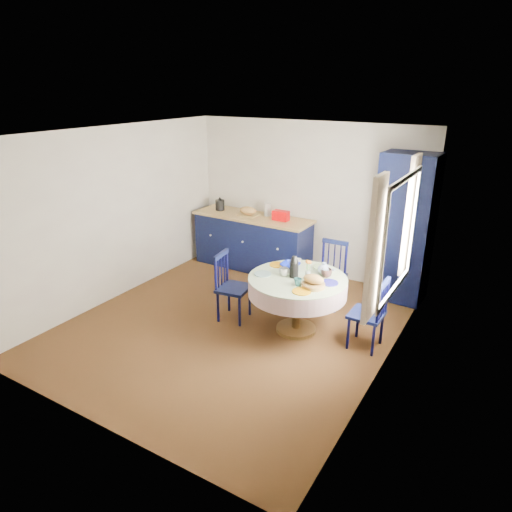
{
  "coord_description": "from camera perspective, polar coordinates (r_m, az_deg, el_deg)",
  "views": [
    {
      "loc": [
        3.04,
        -4.47,
        3.04
      ],
      "look_at": [
        0.25,
        0.2,
        0.97
      ],
      "focal_mm": 32.0,
      "sensor_mm": 36.0,
      "label": 1
    }
  ],
  "objects": [
    {
      "name": "mug_a",
      "position": [
        5.78,
        3.52,
        -1.98
      ],
      "size": [
        0.13,
        0.13,
        0.1
      ],
      "primitive_type": "imported",
      "color": "silver",
      "rests_on": "dining_table"
    },
    {
      "name": "dining_table",
      "position": [
        5.79,
        5.28,
        -3.82
      ],
      "size": [
        1.25,
        1.25,
        1.03
      ],
      "color": "brown",
      "rests_on": "floor"
    },
    {
      "name": "chair_left",
      "position": [
        6.17,
        -3.14,
        -3.79
      ],
      "size": [
        0.46,
        0.47,
        0.94
      ],
      "rotation": [
        0.0,
        0.0,
        1.72
      ],
      "color": "black",
      "rests_on": "floor"
    },
    {
      "name": "wall_right",
      "position": [
        4.93,
        16.52,
        -1.37
      ],
      "size": [
        0.02,
        4.5,
        2.5
      ],
      "primitive_type": "cube",
      "color": "white",
      "rests_on": "floor"
    },
    {
      "name": "wall_back",
      "position": [
        7.59,
        6.37,
        7.06
      ],
      "size": [
        4.0,
        0.02,
        2.5
      ],
      "primitive_type": "cube",
      "color": "white",
      "rests_on": "floor"
    },
    {
      "name": "mug_d",
      "position": [
        6.12,
        5.28,
        -0.75
      ],
      "size": [
        0.09,
        0.09,
        0.09
      ],
      "primitive_type": "imported",
      "color": "silver",
      "rests_on": "dining_table"
    },
    {
      "name": "window",
      "position": [
        5.12,
        17.22,
        2.67
      ],
      "size": [
        0.1,
        1.74,
        1.45
      ],
      "color": "white",
      "rests_on": "wall_right"
    },
    {
      "name": "pantry_cabinet",
      "position": [
        6.9,
        18.04,
        3.28
      ],
      "size": [
        0.78,
        0.58,
        2.16
      ],
      "rotation": [
        0.0,
        0.0,
        -0.05
      ],
      "color": "black",
      "rests_on": "floor"
    },
    {
      "name": "cobalt_bowl",
      "position": [
        6.03,
        4.3,
        -1.2
      ],
      "size": [
        0.25,
        0.25,
        0.06
      ],
      "primitive_type": "imported",
      "color": "navy",
      "rests_on": "dining_table"
    },
    {
      "name": "wall_left",
      "position": [
        6.97,
        -17.04,
        5.02
      ],
      "size": [
        0.02,
        4.5,
        2.5
      ],
      "primitive_type": "cube",
      "color": "white",
      "rests_on": "floor"
    },
    {
      "name": "mug_b",
      "position": [
        5.51,
        5.24,
        -3.25
      ],
      "size": [
        0.09,
        0.09,
        0.09
      ],
      "primitive_type": "imported",
      "color": "#256265",
      "rests_on": "dining_table"
    },
    {
      "name": "ceiling",
      "position": [
        5.43,
        -3.46,
        15.1
      ],
      "size": [
        4.5,
        4.5,
        0.0
      ],
      "primitive_type": "plane",
      "rotation": [
        3.14,
        0.0,
        0.0
      ],
      "color": "white",
      "rests_on": "wall_back"
    },
    {
      "name": "kitchen_counter",
      "position": [
        7.88,
        -0.44,
        1.88
      ],
      "size": [
        2.1,
        0.69,
        1.17
      ],
      "rotation": [
        0.0,
        0.0,
        -0.02
      ],
      "color": "black",
      "rests_on": "floor"
    },
    {
      "name": "floor",
      "position": [
        6.2,
        -2.96,
        -8.55
      ],
      "size": [
        4.5,
        4.5,
        0.0
      ],
      "primitive_type": "plane",
      "color": "black",
      "rests_on": "ground"
    },
    {
      "name": "chair_right",
      "position": [
        5.66,
        14.06,
        -6.99
      ],
      "size": [
        0.39,
        0.41,
        0.91
      ],
      "rotation": [
        0.0,
        0.0,
        -1.58
      ],
      "color": "black",
      "rests_on": "floor"
    },
    {
      "name": "chair_far",
      "position": [
        6.61,
        9.22,
        -2.21
      ],
      "size": [
        0.43,
        0.41,
        0.95
      ],
      "rotation": [
        0.0,
        0.0,
        0.02
      ],
      "color": "black",
      "rests_on": "floor"
    },
    {
      "name": "mug_c",
      "position": [
        5.79,
        8.8,
        -2.11
      ],
      "size": [
        0.14,
        0.14,
        0.11
      ],
      "primitive_type": "imported",
      "color": "black",
      "rests_on": "dining_table"
    }
  ]
}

